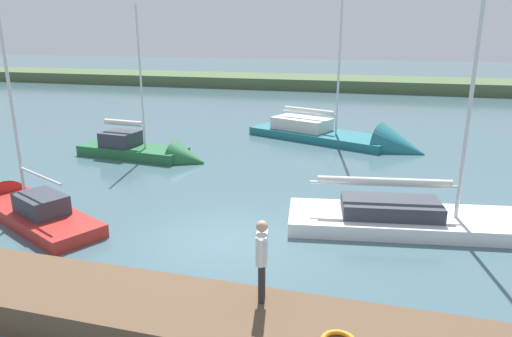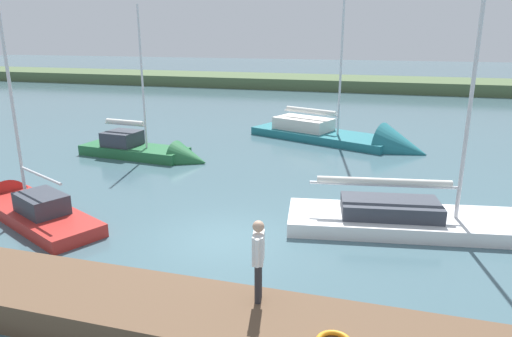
# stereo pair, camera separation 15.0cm
# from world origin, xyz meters

# --- Properties ---
(ground_plane) EXTENTS (200.00, 200.00, 0.00)m
(ground_plane) POSITION_xyz_m (0.00, 0.00, 0.00)
(ground_plane) COLOR #42606B
(far_shoreline) EXTENTS (180.00, 8.00, 2.40)m
(far_shoreline) POSITION_xyz_m (0.00, -41.83, 0.00)
(far_shoreline) COLOR #4C603D
(far_shoreline) RESTS_ON ground_plane
(dock_pier) EXTENTS (21.66, 2.21, 0.71)m
(dock_pier) POSITION_xyz_m (0.00, 4.59, 0.36)
(dock_pier) COLOR brown
(dock_pier) RESTS_ON ground_plane
(sailboat_inner_slip) EXTENTS (7.09, 4.62, 8.90)m
(sailboat_inner_slip) POSITION_xyz_m (7.45, -0.13, 0.09)
(sailboat_inner_slip) COLOR #B22823
(sailboat_inner_slip) RESTS_ON ground_plane
(sailboat_behind_pier) EXTENTS (10.72, 6.43, 12.10)m
(sailboat_behind_pier) POSITION_xyz_m (-2.73, -13.95, 0.16)
(sailboat_behind_pier) COLOR #1E6B75
(sailboat_behind_pier) RESTS_ON ground_plane
(sailboat_mid_channel) EXTENTS (10.51, 4.00, 11.36)m
(sailboat_mid_channel) POSITION_xyz_m (-7.75, -2.83, 0.15)
(sailboat_mid_channel) COLOR white
(sailboat_mid_channel) RESTS_ON ground_plane
(sailboat_near_dock) EXTENTS (7.07, 2.58, 8.22)m
(sailboat_near_dock) POSITION_xyz_m (6.78, -8.10, 0.18)
(sailboat_near_dock) COLOR #236638
(sailboat_near_dock) RESTS_ON ground_plane
(person_on_dock) EXTENTS (0.31, 0.66, 1.78)m
(person_on_dock) POSITION_xyz_m (-2.25, 4.00, 1.75)
(person_on_dock) COLOR #28282D
(person_on_dock) RESTS_ON dock_pier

